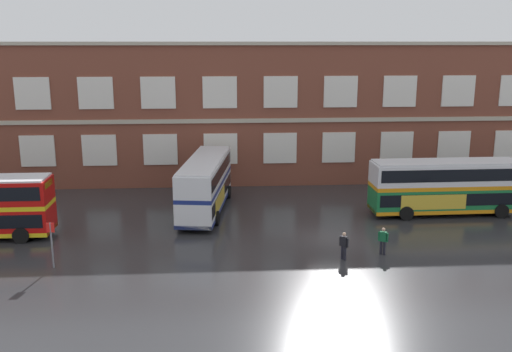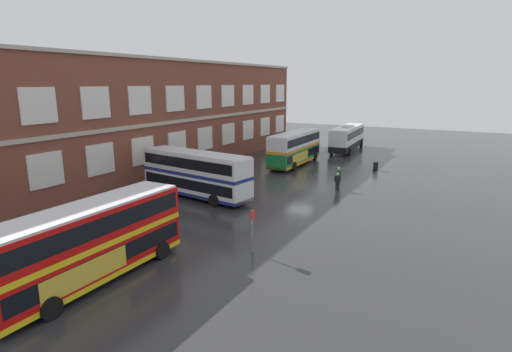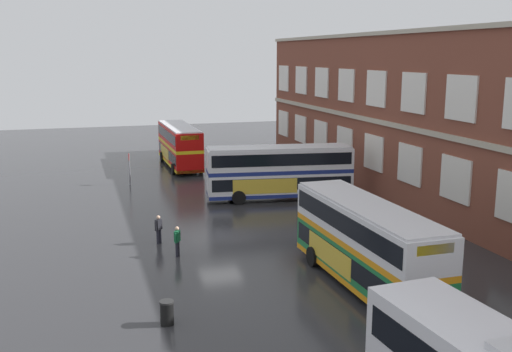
# 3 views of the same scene
# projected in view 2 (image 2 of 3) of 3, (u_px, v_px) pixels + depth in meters

# --- Properties ---
(ground_plane) EXTENTS (120.00, 120.00, 0.00)m
(ground_plane) POSITION_uv_depth(u_px,v_px,m) (282.00, 183.00, 41.76)
(ground_plane) COLOR #2B2B2D
(brick_terminal_building) EXTENTS (57.61, 8.19, 12.60)m
(brick_terminal_building) POSITION_uv_depth(u_px,v_px,m) (148.00, 118.00, 46.35)
(brick_terminal_building) COLOR brown
(brick_terminal_building) RESTS_ON ground
(double_decker_near) EXTENTS (11.01, 2.92, 4.07)m
(double_decker_near) POSITION_uv_depth(u_px,v_px,m) (90.00, 242.00, 20.77)
(double_decker_near) COLOR red
(double_decker_near) RESTS_ON ground
(double_decker_middle) EXTENTS (4.05, 11.25, 4.07)m
(double_decker_middle) POSITION_uv_depth(u_px,v_px,m) (196.00, 173.00, 36.43)
(double_decker_middle) COLOR silver
(double_decker_middle) RESTS_ON ground
(double_decker_far) EXTENTS (11.04, 2.99, 4.07)m
(double_decker_far) POSITION_uv_depth(u_px,v_px,m) (295.00, 148.00, 50.79)
(double_decker_far) COLOR #197038
(double_decker_far) RESTS_ON ground
(touring_coach) EXTENTS (12.14, 3.47, 3.80)m
(touring_coach) POSITION_uv_depth(u_px,v_px,m) (347.00, 138.00, 61.65)
(touring_coach) COLOR silver
(touring_coach) RESTS_ON ground
(waiting_passenger) EXTENTS (0.60, 0.41, 1.70)m
(waiting_passenger) POSITION_uv_depth(u_px,v_px,m) (339.00, 175.00, 41.50)
(waiting_passenger) COLOR black
(waiting_passenger) RESTS_ON ground
(second_passenger) EXTENTS (0.51, 0.54, 1.70)m
(second_passenger) POSITION_uv_depth(u_px,v_px,m) (337.00, 181.00, 39.00)
(second_passenger) COLOR black
(second_passenger) RESTS_ON ground
(bus_stand_flag) EXTENTS (0.44, 0.10, 2.70)m
(bus_stand_flag) POSITION_uv_depth(u_px,v_px,m) (252.00, 228.00, 24.34)
(bus_stand_flag) COLOR slate
(bus_stand_flag) RESTS_ON ground
(station_litter_bin) EXTENTS (0.60, 0.60, 1.03)m
(station_litter_bin) POSITION_uv_depth(u_px,v_px,m) (376.00, 166.00, 47.81)
(station_litter_bin) COLOR black
(station_litter_bin) RESTS_ON ground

